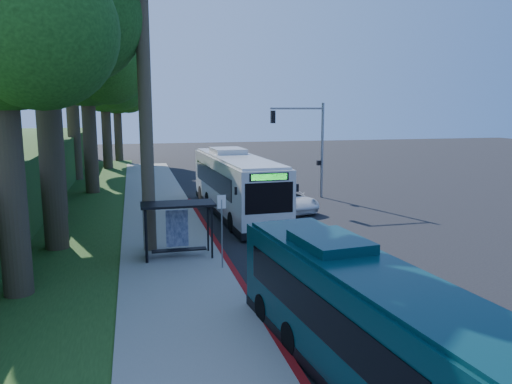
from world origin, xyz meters
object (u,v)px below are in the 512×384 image
object	(u,v)px
white_bus	(236,184)
pickup	(289,200)
bus_shelter	(172,219)
teal_bus	(362,320)

from	to	relation	value
white_bus	pickup	size ratio (longest dim) A/B	2.71
bus_shelter	teal_bus	size ratio (longest dim) A/B	0.29
white_bus	teal_bus	world-z (taller)	white_bus
white_bus	teal_bus	xyz separation A→B (m)	(-0.94, -19.86, -0.37)
bus_shelter	pickup	distance (m)	12.17
pickup	teal_bus	bearing A→B (deg)	-113.67
bus_shelter	pickup	bearing A→B (deg)	47.11
pickup	bus_shelter	bearing A→B (deg)	-143.84
bus_shelter	white_bus	world-z (taller)	white_bus
teal_bus	white_bus	bearing A→B (deg)	81.43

